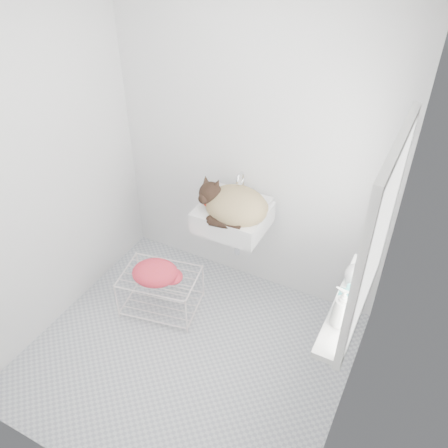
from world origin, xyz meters
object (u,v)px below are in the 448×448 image
at_px(bottle_b, 343,312).
at_px(sink, 233,208).
at_px(cat, 233,205).
at_px(wire_rack, 161,293).
at_px(bottle_c, 355,283).
at_px(bottle_a, 338,324).

bearing_deg(bottle_b, sink, 147.92).
distance_m(cat, wire_rack, 0.95).
bearing_deg(bottle_c, cat, 160.32).
bearing_deg(cat, sink, 130.38).
relative_size(bottle_a, bottle_b, 1.06).
xyz_separation_m(sink, bottle_b, (1.01, -0.63, 0.00)).
height_order(cat, wire_rack, cat).
height_order(cat, bottle_a, cat).
height_order(wire_rack, bottle_a, bottle_a).
relative_size(wire_rack, bottle_b, 2.81).
distance_m(bottle_a, bottle_b, 0.10).
height_order(cat, bottle_b, cat).
height_order(sink, cat, cat).
height_order(sink, bottle_c, sink).
height_order(sink, wire_rack, sink).
bearing_deg(bottle_c, bottle_b, -90.00).
bearing_deg(bottle_c, sink, 159.60).
bearing_deg(bottle_c, bottle_a, -90.00).
bearing_deg(bottle_b, bottle_a, -90.00).
distance_m(cat, bottle_b, 1.17).
bearing_deg(wire_rack, bottle_c, 1.77).
relative_size(bottle_b, bottle_c, 1.07).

